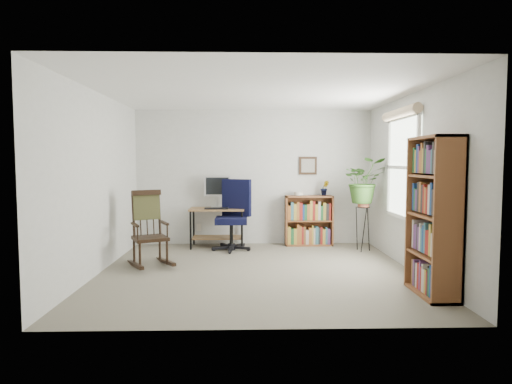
{
  "coord_description": "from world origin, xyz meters",
  "views": [
    {
      "loc": [
        -0.15,
        -5.68,
        1.48
      ],
      "look_at": [
        0.0,
        0.4,
        1.05
      ],
      "focal_mm": 30.0,
      "sensor_mm": 36.0,
      "label": 1
    }
  ],
  "objects_px": {
    "desk": "(217,228)",
    "rocking_chair": "(150,228)",
    "office_chair": "(231,214)",
    "low_bookshelf": "(309,220)",
    "tall_bookshelf": "(433,216)"
  },
  "relations": [
    {
      "from": "rocking_chair",
      "to": "tall_bookshelf",
      "type": "relative_size",
      "value": 0.62
    },
    {
      "from": "desk",
      "to": "office_chair",
      "type": "distance_m",
      "value": 0.46
    },
    {
      "from": "rocking_chair",
      "to": "low_bookshelf",
      "type": "xyz_separation_m",
      "value": [
        2.48,
        1.45,
        -0.1
      ]
    },
    {
      "from": "rocking_chair",
      "to": "office_chair",
      "type": "bearing_deg",
      "value": 17.81
    },
    {
      "from": "tall_bookshelf",
      "to": "low_bookshelf",
      "type": "bearing_deg",
      "value": 108.25
    },
    {
      "from": "rocking_chair",
      "to": "low_bookshelf",
      "type": "distance_m",
      "value": 2.88
    },
    {
      "from": "desk",
      "to": "rocking_chair",
      "type": "bearing_deg",
      "value": -122.9
    },
    {
      "from": "office_chair",
      "to": "rocking_chair",
      "type": "height_order",
      "value": "office_chair"
    },
    {
      "from": "rocking_chair",
      "to": "tall_bookshelf",
      "type": "xyz_separation_m",
      "value": [
        3.43,
        -1.42,
        0.33
      ]
    },
    {
      "from": "tall_bookshelf",
      "to": "office_chair",
      "type": "bearing_deg",
      "value": 132.97
    },
    {
      "from": "office_chair",
      "to": "low_bookshelf",
      "type": "bearing_deg",
      "value": 36.65
    },
    {
      "from": "rocking_chair",
      "to": "low_bookshelf",
      "type": "relative_size",
      "value": 1.23
    },
    {
      "from": "low_bookshelf",
      "to": "tall_bookshelf",
      "type": "xyz_separation_m",
      "value": [
        0.95,
        -2.87,
        0.44
      ]
    },
    {
      "from": "desk",
      "to": "office_chair",
      "type": "relative_size",
      "value": 0.78
    },
    {
      "from": "office_chair",
      "to": "rocking_chair",
      "type": "xyz_separation_m",
      "value": [
        -1.12,
        -1.06,
        -0.06
      ]
    }
  ]
}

